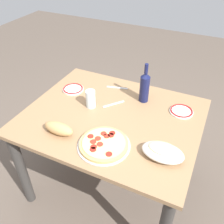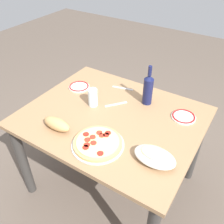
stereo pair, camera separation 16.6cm
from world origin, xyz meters
TOP-DOWN VIEW (x-y plane):
  - ground_plane at (0.00, 0.00)m, footprint 8.00×8.00m
  - dining_table at (0.00, 0.00)m, footprint 1.19×0.97m
  - pepperoni_pizza at (-0.08, 0.28)m, footprint 0.32×0.32m
  - baked_pasta_dish at (-0.42, 0.22)m, footprint 0.24×0.15m
  - wine_bottle at (-0.13, -0.26)m, footprint 0.07×0.07m
  - water_glass at (0.18, -0.03)m, footprint 0.07×0.07m
  - side_plate_near at (0.42, -0.16)m, footprint 0.17×0.17m
  - side_plate_far at (-0.42, -0.24)m, footprint 0.16×0.16m
  - bread_loaf at (0.22, 0.30)m, footprint 0.20×0.08m
  - fork_left at (0.04, -0.12)m, footprint 0.12×0.14m
  - fork_right at (0.11, -0.34)m, footprint 0.17×0.06m

SIDE VIEW (x-z plane):
  - ground_plane at x=0.00m, z-range 0.00..0.00m
  - dining_table at x=0.00m, z-range 0.25..1.00m
  - fork_left at x=0.04m, z-range 0.75..0.75m
  - fork_right at x=0.11m, z-range 0.75..0.75m
  - side_plate_near at x=0.42m, z-range 0.75..0.77m
  - side_plate_far at x=-0.42m, z-range 0.75..0.77m
  - pepperoni_pizza at x=-0.08m, z-range 0.74..0.78m
  - bread_loaf at x=0.22m, z-range 0.75..0.82m
  - baked_pasta_dish at x=-0.42m, z-range 0.75..0.83m
  - water_glass at x=0.18m, z-range 0.75..0.88m
  - wine_bottle at x=-0.13m, z-range 0.72..1.02m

